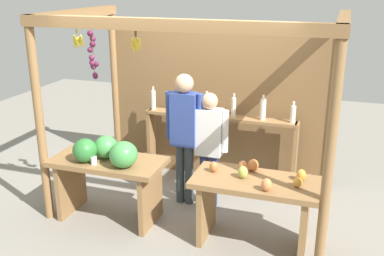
% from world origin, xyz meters
% --- Properties ---
extents(ground_plane, '(12.00, 12.00, 0.00)m').
position_xyz_m(ground_plane, '(0.00, 0.00, 0.00)').
color(ground_plane, gray).
rests_on(ground_plane, ground).
extents(market_stall, '(3.30, 1.93, 2.41)m').
position_xyz_m(market_stall, '(-0.01, 0.44, 1.39)').
color(market_stall, olive).
rests_on(market_stall, ground).
extents(fruit_counter_left, '(1.33, 0.68, 1.06)m').
position_xyz_m(fruit_counter_left, '(-0.85, -0.72, 0.70)').
color(fruit_counter_left, olive).
rests_on(fruit_counter_left, ground).
extents(fruit_counter_right, '(1.33, 0.64, 0.90)m').
position_xyz_m(fruit_counter_right, '(0.87, -0.68, 0.57)').
color(fruit_counter_right, olive).
rests_on(fruit_counter_right, ground).
extents(bottle_shelf_unit, '(2.11, 0.22, 1.33)m').
position_xyz_m(bottle_shelf_unit, '(0.11, 0.68, 0.80)').
color(bottle_shelf_unit, olive).
rests_on(bottle_shelf_unit, ground).
extents(vendor_man, '(0.48, 0.23, 1.69)m').
position_xyz_m(vendor_man, '(-0.15, -0.02, 1.02)').
color(vendor_man, '#354045').
rests_on(vendor_man, ground).
extents(vendor_woman, '(0.48, 0.20, 1.48)m').
position_xyz_m(vendor_woman, '(0.16, 0.02, 0.88)').
color(vendor_woman, navy).
rests_on(vendor_woman, ground).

